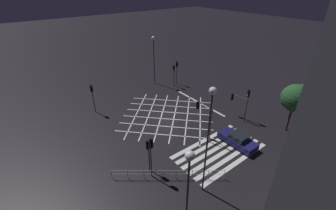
{
  "coord_description": "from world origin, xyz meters",
  "views": [
    {
      "loc": [
        -15.67,
        -20.55,
        16.12
      ],
      "look_at": [
        0.0,
        0.0,
        1.62
      ],
      "focal_mm": 24.0,
      "sensor_mm": 36.0,
      "label": 1
    }
  ],
  "objects_px": {
    "traffic_light_median_south": "(204,113)",
    "street_tree_far": "(305,99)",
    "traffic_light_se_cross": "(238,101)",
    "street_lamp_west": "(209,123)",
    "traffic_light_se_main": "(248,98)",
    "waiting_car": "(238,140)",
    "traffic_light_sw_main": "(151,150)",
    "street_lamp_far": "(154,48)",
    "traffic_light_ne_main": "(174,71)",
    "traffic_light_ne_cross": "(177,68)",
    "street_tree_near": "(295,98)",
    "traffic_light_nw_cross": "(92,93)",
    "street_lamp_east": "(189,174)",
    "traffic_light_sw_cross": "(148,149)"
  },
  "relations": [
    {
      "from": "street_lamp_east",
      "to": "street_tree_near",
      "type": "height_order",
      "value": "street_lamp_east"
    },
    {
      "from": "street_tree_near",
      "to": "street_tree_far",
      "type": "xyz_separation_m",
      "value": [
        0.74,
        -0.68,
        -0.04
      ]
    },
    {
      "from": "street_lamp_west",
      "to": "traffic_light_se_cross",
      "type": "bearing_deg",
      "value": 26.06
    },
    {
      "from": "street_tree_far",
      "to": "traffic_light_ne_main",
      "type": "bearing_deg",
      "value": 100.92
    },
    {
      "from": "street_lamp_west",
      "to": "traffic_light_sw_cross",
      "type": "bearing_deg",
      "value": 117.06
    },
    {
      "from": "traffic_light_se_main",
      "to": "street_lamp_west",
      "type": "bearing_deg",
      "value": 21.08
    },
    {
      "from": "street_lamp_far",
      "to": "street_lamp_west",
      "type": "bearing_deg",
      "value": -114.22
    },
    {
      "from": "traffic_light_se_main",
      "to": "street_lamp_east",
      "type": "relative_size",
      "value": 0.56
    },
    {
      "from": "traffic_light_ne_cross",
      "to": "traffic_light_se_main",
      "type": "relative_size",
      "value": 0.95
    },
    {
      "from": "traffic_light_se_cross",
      "to": "traffic_light_median_south",
      "type": "relative_size",
      "value": 0.73
    },
    {
      "from": "traffic_light_sw_main",
      "to": "street_lamp_far",
      "type": "distance_m",
      "value": 21.75
    },
    {
      "from": "street_tree_near",
      "to": "street_tree_far",
      "type": "distance_m",
      "value": 1.01
    },
    {
      "from": "traffic_light_nw_cross",
      "to": "traffic_light_se_cross",
      "type": "bearing_deg",
      "value": 49.11
    },
    {
      "from": "traffic_light_ne_main",
      "to": "waiting_car",
      "type": "distance_m",
      "value": 17.18
    },
    {
      "from": "waiting_car",
      "to": "traffic_light_sw_main",
      "type": "bearing_deg",
      "value": 79.42
    },
    {
      "from": "traffic_light_median_south",
      "to": "street_lamp_east",
      "type": "bearing_deg",
      "value": 129.44
    },
    {
      "from": "street_lamp_east",
      "to": "street_tree_far",
      "type": "height_order",
      "value": "street_lamp_east"
    },
    {
      "from": "traffic_light_ne_main",
      "to": "street_tree_near",
      "type": "xyz_separation_m",
      "value": [
        2.95,
        -18.43,
        1.66
      ]
    },
    {
      "from": "traffic_light_sw_main",
      "to": "traffic_light_nw_cross",
      "type": "bearing_deg",
      "value": 89.26
    },
    {
      "from": "traffic_light_ne_cross",
      "to": "street_lamp_east",
      "type": "relative_size",
      "value": 0.53
    },
    {
      "from": "street_lamp_west",
      "to": "traffic_light_median_south",
      "type": "bearing_deg",
      "value": 45.74
    },
    {
      "from": "traffic_light_ne_cross",
      "to": "street_tree_far",
      "type": "height_order",
      "value": "street_tree_far"
    },
    {
      "from": "street_lamp_far",
      "to": "street_tree_near",
      "type": "xyz_separation_m",
      "value": [
        4.84,
        -21.41,
        -1.91
      ]
    },
    {
      "from": "traffic_light_se_cross",
      "to": "traffic_light_se_main",
      "type": "bearing_deg",
      "value": -159.55
    },
    {
      "from": "traffic_light_median_south",
      "to": "street_tree_far",
      "type": "xyz_separation_m",
      "value": [
        9.99,
        -5.93,
        1.06
      ]
    },
    {
      "from": "traffic_light_se_cross",
      "to": "street_lamp_west",
      "type": "height_order",
      "value": "street_lamp_west"
    },
    {
      "from": "traffic_light_ne_main",
      "to": "street_lamp_east",
      "type": "height_order",
      "value": "street_lamp_east"
    },
    {
      "from": "street_lamp_west",
      "to": "street_tree_far",
      "type": "distance_m",
      "value": 15.54
    },
    {
      "from": "street_tree_far",
      "to": "street_lamp_far",
      "type": "bearing_deg",
      "value": 104.17
    },
    {
      "from": "traffic_light_se_main",
      "to": "street_tree_near",
      "type": "distance_m",
      "value": 5.22
    },
    {
      "from": "street_lamp_west",
      "to": "street_lamp_far",
      "type": "relative_size",
      "value": 1.21
    },
    {
      "from": "street_lamp_west",
      "to": "traffic_light_ne_main",
      "type": "bearing_deg",
      "value": 58.06
    },
    {
      "from": "street_lamp_east",
      "to": "traffic_light_nw_cross",
      "type": "bearing_deg",
      "value": 86.2
    },
    {
      "from": "traffic_light_ne_cross",
      "to": "street_tree_near",
      "type": "xyz_separation_m",
      "value": [
        1.87,
        -18.89,
        1.43
      ]
    },
    {
      "from": "traffic_light_sw_main",
      "to": "waiting_car",
      "type": "relative_size",
      "value": 1.01
    },
    {
      "from": "traffic_light_sw_main",
      "to": "street_tree_far",
      "type": "xyz_separation_m",
      "value": [
        17.89,
        -4.44,
        1.19
      ]
    },
    {
      "from": "street_lamp_east",
      "to": "traffic_light_ne_cross",
      "type": "bearing_deg",
      "value": 52.05
    },
    {
      "from": "traffic_light_se_cross",
      "to": "street_tree_near",
      "type": "relative_size",
      "value": 0.55
    },
    {
      "from": "traffic_light_ne_cross",
      "to": "street_lamp_west",
      "type": "distance_m",
      "value": 23.27
    },
    {
      "from": "street_tree_near",
      "to": "traffic_light_sw_cross",
      "type": "bearing_deg",
      "value": 164.94
    },
    {
      "from": "traffic_light_se_main",
      "to": "street_tree_far",
      "type": "relative_size",
      "value": 0.72
    },
    {
      "from": "traffic_light_se_main",
      "to": "waiting_car",
      "type": "height_order",
      "value": "traffic_light_se_main"
    },
    {
      "from": "traffic_light_ne_main",
      "to": "traffic_light_se_main",
      "type": "relative_size",
      "value": 0.87
    },
    {
      "from": "traffic_light_sw_main",
      "to": "waiting_car",
      "type": "distance_m",
      "value": 10.55
    },
    {
      "from": "street_tree_near",
      "to": "traffic_light_median_south",
      "type": "bearing_deg",
      "value": 150.45
    },
    {
      "from": "traffic_light_median_south",
      "to": "traffic_light_sw_main",
      "type": "distance_m",
      "value": 8.04
    },
    {
      "from": "traffic_light_sw_main",
      "to": "traffic_light_ne_cross",
      "type": "bearing_deg",
      "value": 44.71
    },
    {
      "from": "traffic_light_ne_main",
      "to": "street_lamp_east",
      "type": "distance_m",
      "value": 25.94
    },
    {
      "from": "traffic_light_sw_cross",
      "to": "waiting_car",
      "type": "height_order",
      "value": "traffic_light_sw_cross"
    },
    {
      "from": "traffic_light_ne_cross",
      "to": "street_tree_near",
      "type": "height_order",
      "value": "street_tree_near"
    }
  ]
}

